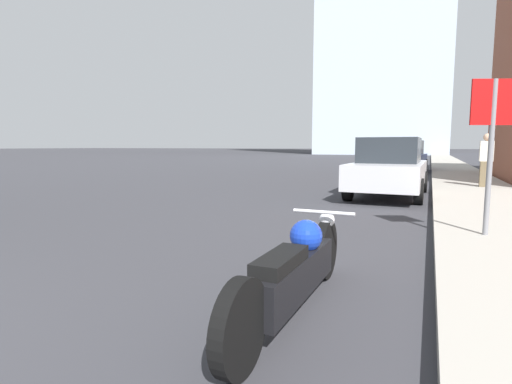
% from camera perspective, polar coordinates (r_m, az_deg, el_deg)
% --- Properties ---
extents(sidewalk, '(2.27, 240.00, 0.15)m').
position_cam_1_polar(sidewalk, '(39.49, 25.40, 4.09)').
color(sidewalk, '#9E998E').
rests_on(sidewalk, ground_plane).
extents(motorcycle, '(0.62, 2.54, 0.73)m').
position_cam_1_polar(motorcycle, '(3.32, 5.70, -10.97)').
color(motorcycle, black).
rests_on(motorcycle, ground_plane).
extents(parked_car_silver, '(1.91, 4.46, 1.58)m').
position_cam_1_polar(parked_car_silver, '(11.38, 18.54, 3.36)').
color(parked_car_silver, '#BCBCC1').
rests_on(parked_car_silver, ground_plane).
extents(parked_car_blue, '(2.02, 4.27, 1.66)m').
position_cam_1_polar(parked_car_blue, '(23.02, 20.79, 4.82)').
color(parked_car_blue, '#1E3899').
rests_on(parked_car_blue, ground_plane).
extents(stop_sign, '(0.57, 0.26, 2.09)m').
position_cam_1_polar(stop_sign, '(6.23, 30.65, 7.66)').
color(stop_sign, slate).
rests_on(stop_sign, sidewalk).
extents(pedestrian, '(0.36, 0.22, 1.58)m').
position_cam_1_polar(pedestrian, '(13.66, 30.01, 3.99)').
color(pedestrian, brown).
rests_on(pedestrian, sidewalk).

